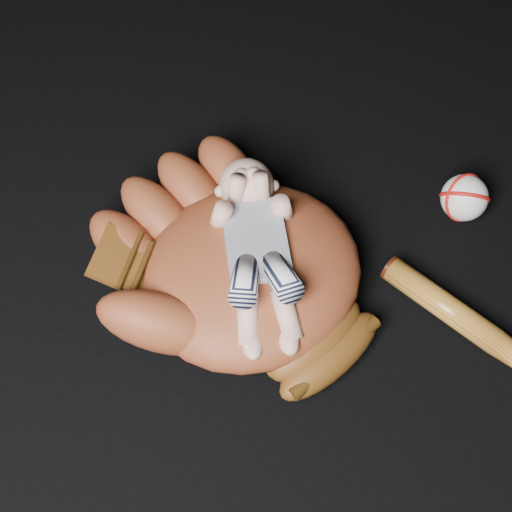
# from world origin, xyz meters

# --- Properties ---
(baseball_glove) EXTENTS (0.62, 0.65, 0.16)m
(baseball_glove) POSITION_xyz_m (-0.10, 0.16, 0.08)
(baseball_glove) COLOR maroon
(baseball_glove) RESTS_ON ground
(newborn_baby) EXTENTS (0.22, 0.36, 0.14)m
(newborn_baby) POSITION_xyz_m (-0.09, 0.15, 0.13)
(newborn_baby) COLOR #D7A38B
(newborn_baby) RESTS_ON baseball_glove
(baseball_bat) EXTENTS (0.26, 0.43, 0.04)m
(baseball_bat) POSITION_xyz_m (0.24, -0.09, 0.02)
(baseball_bat) COLOR #A0621F
(baseball_bat) RESTS_ON ground
(baseball) EXTENTS (0.09, 0.09, 0.08)m
(baseball) POSITION_xyz_m (0.31, 0.19, 0.04)
(baseball) COLOR white
(baseball) RESTS_ON ground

